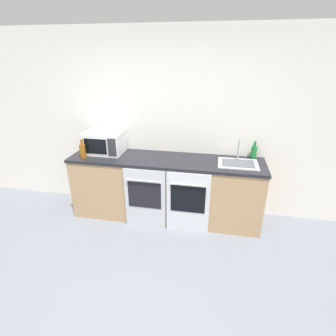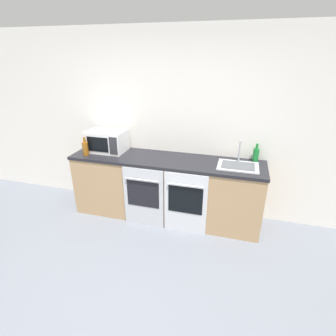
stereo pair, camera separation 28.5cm
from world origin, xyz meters
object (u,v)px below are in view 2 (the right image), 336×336
(oven_right, at_px, (185,204))
(bottle_green, at_px, (256,155))
(bottle_amber, at_px, (85,148))
(microwave, at_px, (107,141))
(sink, at_px, (238,165))
(oven_left, at_px, (143,198))

(oven_right, relative_size, bottle_green, 3.50)
(oven_right, relative_size, bottle_amber, 3.29)
(bottle_green, bearing_deg, bottle_amber, -170.10)
(bottle_green, bearing_deg, microwave, -175.71)
(microwave, distance_m, bottle_green, 2.11)
(bottle_amber, bearing_deg, oven_right, -5.80)
(bottle_green, xyz_separation_m, sink, (-0.21, -0.25, -0.08))
(microwave, relative_size, bottle_amber, 2.04)
(microwave, relative_size, bottle_green, 2.17)
(sink, bearing_deg, oven_right, -153.02)
(oven_left, relative_size, bottle_amber, 3.29)
(bottle_amber, bearing_deg, sink, 4.30)
(oven_left, height_order, bottle_amber, bottle_amber)
(bottle_green, height_order, sink, sink)
(microwave, bearing_deg, bottle_green, 4.29)
(microwave, height_order, sink, microwave)
(oven_right, bearing_deg, oven_left, 180.00)
(oven_left, distance_m, bottle_green, 1.62)
(oven_right, bearing_deg, microwave, 162.72)
(microwave, bearing_deg, sink, -2.68)
(microwave, xyz_separation_m, bottle_amber, (-0.21, -0.25, -0.05))
(oven_right, relative_size, sink, 1.70)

